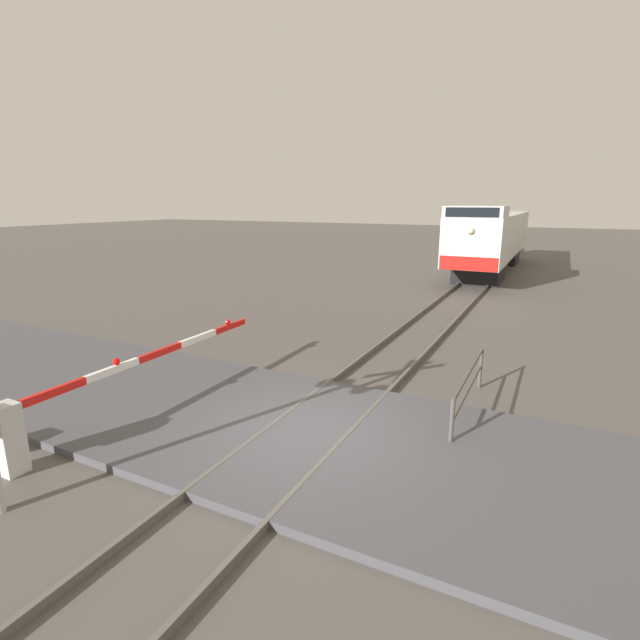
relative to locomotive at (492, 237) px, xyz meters
name	(u,v)px	position (x,y,z in m)	size (l,w,h in m)	color
ground_plane	(307,438)	(0.00, -23.79, -2.09)	(160.00, 160.00, 0.00)	#514C47
rail_track_left	(274,426)	(-0.72, -23.79, -2.02)	(0.08, 80.00, 0.15)	#59544C
rail_track_right	(342,443)	(0.72, -23.79, -2.02)	(0.08, 80.00, 0.15)	#59544C
road_surface	(307,434)	(0.00, -23.79, -2.02)	(36.00, 4.92, 0.15)	#47474C
locomotive	(492,237)	(0.00, 0.00, 0.00)	(2.77, 16.50, 4.01)	black
crossing_gate	(65,402)	(-3.65, -25.91, -1.28)	(0.36, 6.85, 1.29)	silver
guard_railing	(469,385)	(2.44, -21.41, -1.46)	(0.08, 3.26, 0.95)	#4C4742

